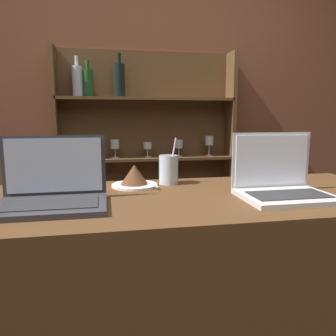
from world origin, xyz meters
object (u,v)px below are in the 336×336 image
(laptop_near, at_px, (52,192))
(cake_plate, at_px, (135,177))
(water_glass, at_px, (169,170))
(laptop_far, at_px, (281,184))

(laptop_near, xyz_separation_m, cake_plate, (0.29, 0.24, -0.01))
(laptop_near, bearing_deg, water_glass, 31.72)
(cake_plate, relative_size, water_glass, 0.96)
(laptop_far, xyz_separation_m, cake_plate, (-0.51, 0.27, -0.01))
(water_glass, bearing_deg, cake_plate, -170.60)
(water_glass, bearing_deg, laptop_far, -39.51)
(laptop_near, height_order, water_glass, laptop_near)
(cake_plate, bearing_deg, water_glass, 9.40)
(laptop_far, bearing_deg, water_glass, 140.49)
(cake_plate, bearing_deg, laptop_near, -139.58)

